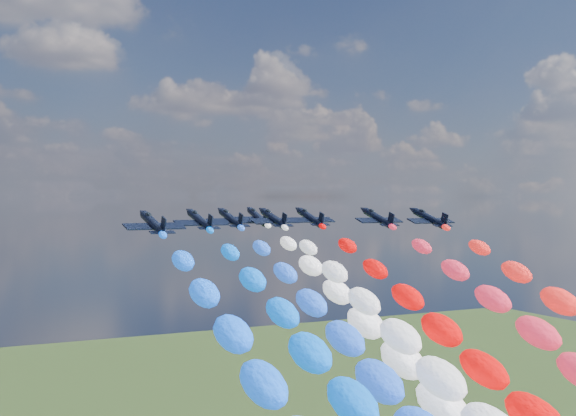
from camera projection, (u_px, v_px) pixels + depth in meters
name	position (u px, v px, depth m)	size (l,w,h in m)	color
jet_0	(153.00, 223.00, 116.13)	(9.26, 12.42, 2.74)	black
jet_1	(200.00, 220.00, 131.87)	(9.26, 12.42, 2.74)	black
jet_2	(231.00, 219.00, 141.55)	(9.26, 12.42, 2.74)	black
jet_3	(273.00, 218.00, 143.04)	(9.26, 12.42, 2.74)	black
jet_4	(257.00, 217.00, 154.29)	(9.26, 12.42, 2.74)	black
jet_5	(310.00, 218.00, 148.13)	(9.26, 12.42, 2.74)	black
jet_6	(378.00, 218.00, 145.96)	(9.26, 12.42, 2.74)	black
jet_7	(429.00, 218.00, 142.85)	(9.26, 12.42, 2.74)	black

